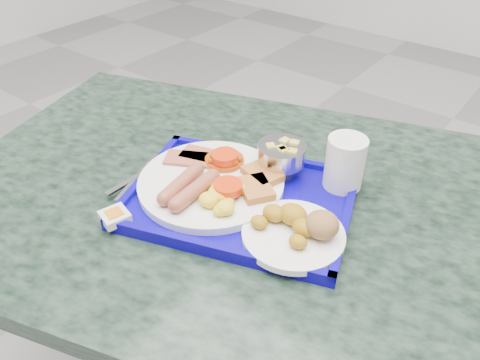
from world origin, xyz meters
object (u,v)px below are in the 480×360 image
object	(u,v)px
table	(242,261)
fruit_bowl	(281,154)
tray	(240,200)
main_plate	(214,182)
bread_plate	(298,229)
juice_cup	(345,161)

from	to	relation	value
table	fruit_bowl	xyz separation A→B (m)	(0.03, 0.08, 0.24)
table	tray	xyz separation A→B (m)	(0.02, -0.03, 0.19)
main_plate	tray	bearing A→B (deg)	7.15
tray	fruit_bowl	xyz separation A→B (m)	(0.01, 0.11, 0.05)
bread_plate	fruit_bowl	bearing A→B (deg)	132.42
tray	main_plate	world-z (taller)	main_plate
tray	main_plate	size ratio (longest dim) A/B	1.73
table	juice_cup	bearing A→B (deg)	40.05
fruit_bowl	juice_cup	size ratio (longest dim) A/B	0.92
table	tray	distance (m)	0.19
juice_cup	fruit_bowl	bearing A→B (deg)	-161.92
table	bread_plate	world-z (taller)	bread_plate
fruit_bowl	juice_cup	world-z (taller)	juice_cup
main_plate	table	bearing A→B (deg)	40.87
bread_plate	tray	bearing A→B (deg)	170.28
table	main_plate	size ratio (longest dim) A/B	4.86
main_plate	juice_cup	distance (m)	0.24
table	fruit_bowl	size ratio (longest dim) A/B	14.31
fruit_bowl	tray	bearing A→B (deg)	-97.00
tray	main_plate	bearing A→B (deg)	-172.85
tray	table	bearing A→B (deg)	120.83
bread_plate	fruit_bowl	world-z (taller)	fruit_bowl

